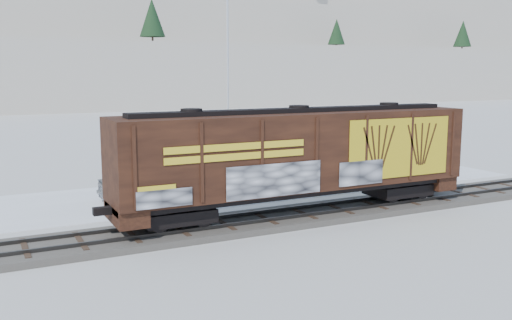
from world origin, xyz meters
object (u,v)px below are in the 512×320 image
car_silver (147,183)px  car_white (291,172)px  flagpole (229,97)px  hopper_railcar (299,154)px  car_dark (325,166)px

car_silver → car_white: car_silver is taller
car_silver → flagpole: bearing=-53.5°
hopper_railcar → car_silver: size_ratio=3.42×
car_white → car_dark: size_ratio=0.94×
car_white → car_dark: 3.49m
hopper_railcar → car_white: (3.43, 6.59, -2.17)m
hopper_railcar → flagpole: flagpole is taller
car_dark → car_silver: bearing=79.9°
car_silver → car_dark: bearing=-88.8°
flagpole → car_white: size_ratio=2.61×
car_silver → car_dark: size_ratio=0.92×
flagpole → car_silver: flagpole is taller
car_silver → car_dark: car_silver is taller
flagpole → car_silver: bearing=-141.2°
car_silver → car_white: bearing=-96.0°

